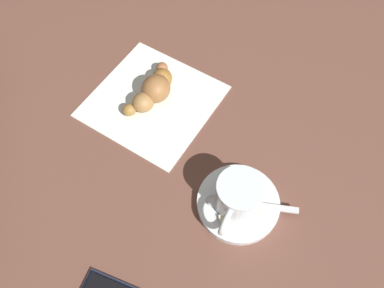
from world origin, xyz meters
The scene contains 7 objects.
ground_plane centered at (0.00, 0.00, 0.00)m, with size 1.80×1.80×0.00m, color brown.
saucer centered at (0.13, -0.02, 0.01)m, with size 0.12×0.12×0.01m, color silver.
espresso_cup centered at (0.13, -0.02, 0.04)m, with size 0.07×0.09×0.06m.
teaspoon centered at (0.13, -0.02, 0.01)m, with size 0.11×0.09×0.01m.
sugar_packet centered at (0.15, -0.03, 0.01)m, with size 0.06×0.02×0.01m, color beige.
napkin centered at (-0.09, 0.02, 0.00)m, with size 0.20×0.20×0.00m, color white.
croissant centered at (-0.10, 0.03, 0.02)m, with size 0.08×0.13×0.04m.
Camera 1 is at (0.23, -0.21, 0.53)m, focal length 35.91 mm.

